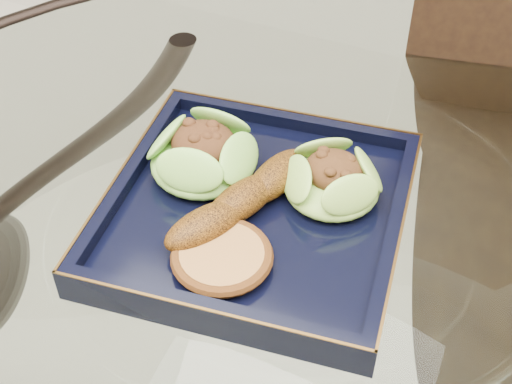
% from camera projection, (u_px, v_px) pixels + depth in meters
% --- Properties ---
extents(dining_table, '(1.13, 1.13, 0.77)m').
position_uv_depth(dining_table, '(290.00, 359.00, 0.76)').
color(dining_table, white).
rests_on(dining_table, ground).
extents(navy_plate, '(0.31, 0.31, 0.02)m').
position_uv_depth(navy_plate, '(256.00, 215.00, 0.67)').
color(navy_plate, black).
rests_on(navy_plate, dining_table).
extents(lettuce_wrap_left, '(0.13, 0.13, 0.04)m').
position_uv_depth(lettuce_wrap_left, '(203.00, 157.00, 0.68)').
color(lettuce_wrap_left, '#5EA931').
rests_on(lettuce_wrap_left, navy_plate).
extents(lettuce_wrap_right, '(0.11, 0.11, 0.03)m').
position_uv_depth(lettuce_wrap_right, '(332.00, 182.00, 0.66)').
color(lettuce_wrap_right, '#689D2D').
rests_on(lettuce_wrap_right, navy_plate).
extents(roasted_plantain, '(0.09, 0.17, 0.03)m').
position_uv_depth(roasted_plantain, '(242.00, 200.00, 0.65)').
color(roasted_plantain, '#683A0B').
rests_on(roasted_plantain, navy_plate).
extents(crumb_patty, '(0.09, 0.09, 0.01)m').
position_uv_depth(crumb_patty, '(222.00, 258.00, 0.61)').
color(crumb_patty, '#A56A37').
rests_on(crumb_patty, navy_plate).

